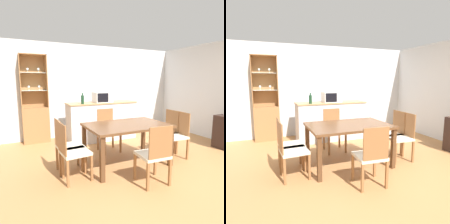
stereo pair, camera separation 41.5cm
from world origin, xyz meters
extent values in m
plane|color=#B27A47|center=(0.00, 0.00, 0.00)|extent=(18.00, 18.00, 0.00)
cube|color=silver|center=(0.00, 2.63, 1.27)|extent=(6.80, 0.06, 2.55)
cube|color=silver|center=(-0.12, 1.91, 0.49)|extent=(1.80, 0.58, 0.98)
cube|color=tan|center=(-0.12, 1.91, 0.99)|extent=(1.83, 0.61, 0.03)
cube|color=#A37042|center=(-1.71, 2.43, 0.45)|extent=(0.63, 0.33, 0.90)
cube|color=#A37042|center=(-1.71, 2.59, 1.55)|extent=(0.63, 0.02, 1.30)
cube|color=#A37042|center=(-2.02, 2.43, 1.55)|extent=(0.02, 0.33, 1.30)
cube|color=#A37042|center=(-1.41, 2.43, 1.55)|extent=(0.02, 0.33, 1.30)
cube|color=#A37042|center=(-1.71, 2.43, 2.19)|extent=(0.63, 0.33, 0.02)
cube|color=silver|center=(-1.71, 2.43, 1.33)|extent=(0.59, 0.29, 0.01)
cube|color=silver|center=(-1.71, 2.43, 1.75)|extent=(0.59, 0.29, 0.01)
cylinder|color=silver|center=(-1.83, 2.41, 1.33)|extent=(0.04, 0.04, 0.01)
cylinder|color=silver|center=(-1.83, 2.41, 1.36)|extent=(0.01, 0.01, 0.06)
sphere|color=silver|center=(-1.83, 2.41, 1.42)|extent=(0.06, 0.06, 0.06)
cylinder|color=silver|center=(-1.83, 2.47, 1.76)|extent=(0.04, 0.04, 0.01)
cylinder|color=silver|center=(-1.83, 2.47, 1.79)|extent=(0.01, 0.01, 0.06)
sphere|color=silver|center=(-1.83, 2.47, 1.84)|extent=(0.06, 0.06, 0.06)
cylinder|color=silver|center=(-1.59, 2.45, 1.33)|extent=(0.04, 0.04, 0.01)
cylinder|color=silver|center=(-1.59, 2.45, 1.36)|extent=(0.01, 0.01, 0.06)
sphere|color=silver|center=(-1.59, 2.45, 1.42)|extent=(0.06, 0.06, 0.06)
cylinder|color=silver|center=(-1.59, 2.41, 1.76)|extent=(0.04, 0.04, 0.01)
cylinder|color=silver|center=(-1.59, 2.41, 1.79)|extent=(0.01, 0.01, 0.06)
sphere|color=silver|center=(-1.59, 2.41, 1.84)|extent=(0.06, 0.06, 0.06)
cube|color=brown|center=(-0.34, 0.22, 0.75)|extent=(1.49, 0.99, 0.04)
cube|color=brown|center=(-1.02, -0.21, 0.36)|extent=(0.07, 0.07, 0.73)
cube|color=brown|center=(0.35, -0.21, 0.36)|extent=(0.07, 0.07, 0.73)
cube|color=brown|center=(-1.02, 0.66, 0.36)|extent=(0.07, 0.07, 0.73)
cube|color=brown|center=(0.35, 0.66, 0.36)|extent=(0.07, 0.07, 0.73)
cube|color=beige|center=(-1.36, 0.07, 0.45)|extent=(0.45, 0.45, 0.05)
cube|color=#936038|center=(-1.57, 0.06, 0.70)|extent=(0.05, 0.39, 0.46)
cube|color=#936038|center=(-1.19, 0.28, 0.21)|extent=(0.04, 0.04, 0.42)
cube|color=#936038|center=(-1.16, -0.10, 0.21)|extent=(0.04, 0.04, 0.42)
cube|color=#936038|center=(-1.57, 0.25, 0.21)|extent=(0.04, 0.04, 0.42)
cube|color=#936038|center=(-1.54, -0.13, 0.21)|extent=(0.04, 0.04, 0.42)
cube|color=beige|center=(-0.34, -0.55, 0.45)|extent=(0.45, 0.45, 0.05)
cube|color=#936038|center=(-0.35, -0.76, 0.70)|extent=(0.39, 0.05, 0.46)
cube|color=#936038|center=(-0.52, -0.35, 0.21)|extent=(0.04, 0.04, 0.42)
cube|color=#936038|center=(-0.13, -0.38, 0.21)|extent=(0.04, 0.04, 0.42)
cube|color=#936038|center=(-0.54, -0.73, 0.21)|extent=(0.04, 0.04, 0.42)
cube|color=#936038|center=(-0.16, -0.76, 0.21)|extent=(0.04, 0.04, 0.42)
cube|color=beige|center=(-1.36, 0.37, 0.45)|extent=(0.44, 0.44, 0.05)
cube|color=#936038|center=(-1.57, 0.36, 0.70)|extent=(0.04, 0.39, 0.46)
cube|color=#936038|center=(-1.18, 0.57, 0.21)|extent=(0.04, 0.04, 0.42)
cube|color=#936038|center=(-1.16, 0.19, 0.21)|extent=(0.04, 0.04, 0.42)
cube|color=#936038|center=(-1.56, 0.55, 0.21)|extent=(0.04, 0.04, 0.42)
cube|color=#936038|center=(-1.55, 0.17, 0.21)|extent=(0.04, 0.04, 0.42)
cube|color=beige|center=(0.69, 0.37, 0.45)|extent=(0.43, 0.43, 0.05)
cube|color=#936038|center=(0.89, 0.37, 0.70)|extent=(0.03, 0.39, 0.46)
cube|color=#936038|center=(0.49, 0.18, 0.21)|extent=(0.04, 0.04, 0.42)
cube|color=#936038|center=(0.50, 0.57, 0.21)|extent=(0.04, 0.04, 0.42)
cube|color=#936038|center=(0.88, 0.17, 0.21)|extent=(0.04, 0.04, 0.42)
cube|color=#936038|center=(0.88, 0.56, 0.21)|extent=(0.04, 0.04, 0.42)
cube|color=beige|center=(0.69, 0.07, 0.45)|extent=(0.46, 0.46, 0.05)
cube|color=#936038|center=(0.89, 0.06, 0.70)|extent=(0.05, 0.39, 0.46)
cube|color=#936038|center=(0.48, -0.10, 0.21)|extent=(0.04, 0.04, 0.42)
cube|color=#936038|center=(0.51, 0.28, 0.21)|extent=(0.04, 0.04, 0.42)
cube|color=#936038|center=(0.86, -0.13, 0.21)|extent=(0.04, 0.04, 0.42)
cube|color=#936038|center=(0.89, 0.25, 0.21)|extent=(0.04, 0.04, 0.42)
cube|color=beige|center=(-0.34, 1.00, 0.45)|extent=(0.42, 0.42, 0.05)
cube|color=#936038|center=(-0.34, 1.20, 0.70)|extent=(0.39, 0.02, 0.46)
cube|color=#936038|center=(-0.15, 0.81, 0.21)|extent=(0.04, 0.04, 0.42)
cube|color=#936038|center=(-0.53, 0.81, 0.21)|extent=(0.04, 0.04, 0.42)
cube|color=#936038|center=(-0.15, 1.19, 0.21)|extent=(0.04, 0.04, 0.42)
cube|color=#936038|center=(-0.53, 1.19, 0.21)|extent=(0.04, 0.04, 0.42)
cube|color=silver|center=(-0.10, 1.90, 1.14)|extent=(0.46, 0.38, 0.27)
cube|color=black|center=(-0.16, 1.70, 1.14)|extent=(0.30, 0.01, 0.23)
cylinder|color=#193D23|center=(-0.71, 1.69, 1.11)|extent=(0.07, 0.07, 0.21)
cylinder|color=#193D23|center=(-0.71, 1.69, 1.25)|extent=(0.03, 0.03, 0.06)
camera|label=1|loc=(-2.17, -2.89, 1.57)|focal=32.00mm
camera|label=2|loc=(-1.79, -3.05, 1.57)|focal=32.00mm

